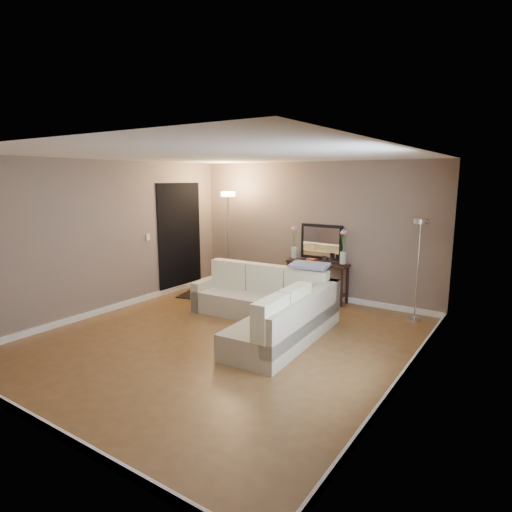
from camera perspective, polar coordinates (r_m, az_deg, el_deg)
The scene contains 23 objects.
floor at distance 6.33m, azimuth -4.11°, elevation -10.99°, with size 5.00×5.50×0.01m, color brown.
ceiling at distance 5.90m, azimuth -4.45°, elevation 13.33°, with size 5.00×5.50×0.01m, color white.
wall_back at distance 8.30m, azimuth 7.57°, elevation 3.38°, with size 5.00×0.02×2.60m, color #7B6A5E.
wall_front at distance 4.22m, azimuth -28.14°, elevation -4.57°, with size 5.00×0.02×2.60m, color #7B6A5E.
wall_left at distance 7.77m, azimuth -19.03°, elevation 2.43°, with size 0.02×5.50×2.60m, color #7B6A5E.
wall_right at distance 4.87m, azimuth 19.67°, elevation -2.06°, with size 0.02×5.50×2.60m, color #7B6A5E.
baseboard_back at distance 8.52m, azimuth 7.29°, elevation -5.00°, with size 5.00×0.03×0.10m, color white.
baseboard_front at distance 4.68m, azimuth -26.47°, elevation -19.49°, with size 5.00×0.03×0.10m, color white.
baseboard_left at distance 8.00m, azimuth -18.39°, elevation -6.48°, with size 0.03×5.50×0.10m, color white.
baseboard_right at distance 5.28m, azimuth 18.55°, elevation -15.40°, with size 0.03×5.50×0.10m, color white.
doorway at distance 8.89m, azimuth -10.11°, elevation 2.47°, with size 0.02×1.20×2.20m, color black.
switch_plate at distance 8.29m, azimuth -14.20°, elevation 2.45°, with size 0.02×0.08×0.12m, color white.
sectional_sofa at distance 6.73m, azimuth 1.73°, elevation -6.77°, with size 2.53×2.35×0.85m.
throw_blanket at distance 6.92m, azimuth 7.13°, elevation -1.25°, with size 0.61×0.35×0.05m, color #7F86A4.
console_table at distance 8.21m, azimuth 7.69°, elevation -2.97°, with size 1.20×0.33×0.74m.
leaning_mirror at distance 8.19m, azimuth 8.72°, elevation 1.87°, with size 0.85×0.05×0.66m.
table_decor at distance 8.07m, azimuth 8.07°, elevation -0.46°, with size 0.51×0.11×0.12m.
flower_vase_left at distance 8.29m, azimuth 5.09°, elevation 1.55°, with size 0.14×0.11×0.63m.
flower_vase_right at distance 7.86m, azimuth 11.55°, elevation 0.89°, with size 0.14×0.11×0.63m.
floor_lamp_lit at distance 8.67m, azimuth -3.70°, elevation 4.60°, with size 0.35×0.35×2.02m.
floor_lamp_unlit at distance 7.31m, azimuth 20.91°, elevation 0.83°, with size 0.25×0.25×1.66m.
charcoal_rug at distance 8.62m, azimuth -5.24°, elevation -5.07°, with size 1.32×0.99×0.02m, color black.
black_bag at distance 8.61m, azimuth -6.78°, elevation -4.84°, with size 0.37×0.26×0.24m, color black.
Camera 1 is at (3.64, -4.63, 2.30)m, focal length 30.00 mm.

